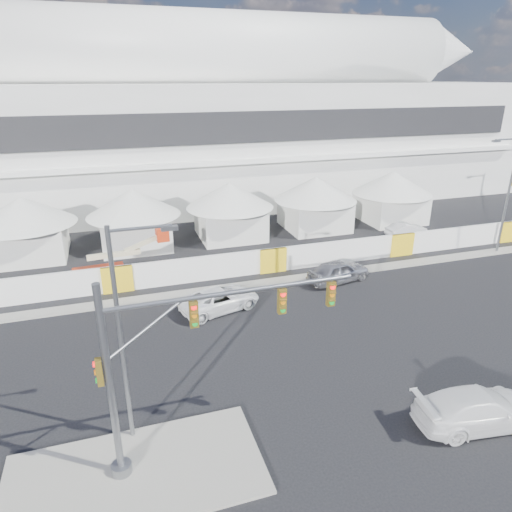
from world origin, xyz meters
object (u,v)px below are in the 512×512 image
object	(u,v)px
lot_car_a	(406,230)
traffic_mast	(163,368)
pickup_curb	(220,299)
streetlight_median	(126,323)
boom_lift	(108,269)
pickup_near	(478,408)
streetlight_curb	(507,187)
sedan_silver	(339,271)

from	to	relation	value
lot_car_a	traffic_mast	distance (m)	34.10
pickup_curb	traffic_mast	distance (m)	13.84
pickup_curb	streetlight_median	xyz separation A→B (m)	(-6.14, -10.32, 4.86)
traffic_mast	boom_lift	xyz separation A→B (m)	(-2.01, 19.41, -3.62)
pickup_near	streetlight_curb	bearing A→B (deg)	-38.86
sedan_silver	streetlight_curb	distance (m)	17.12
lot_car_a	streetlight_median	world-z (taller)	streetlight_median
streetlight_median	lot_car_a	bearing A→B (deg)	35.68
sedan_silver	pickup_curb	distance (m)	9.90
sedan_silver	traffic_mast	size ratio (longest dim) A/B	0.51
pickup_near	streetlight_median	world-z (taller)	streetlight_median
pickup_curb	traffic_mast	world-z (taller)	traffic_mast
lot_car_a	sedan_silver	bearing A→B (deg)	121.65
sedan_silver	pickup_curb	world-z (taller)	sedan_silver
traffic_mast	streetlight_curb	world-z (taller)	streetlight_curb
sedan_silver	boom_lift	bearing A→B (deg)	59.50
streetlight_median	pickup_near	bearing A→B (deg)	-14.95
streetlight_curb	boom_lift	bearing A→B (deg)	172.90
pickup_near	boom_lift	distance (m)	26.37
pickup_curb	streetlight_curb	bearing A→B (deg)	-98.81
pickup_curb	traffic_mast	bearing A→B (deg)	142.54
boom_lift	lot_car_a	bearing A→B (deg)	-0.04
sedan_silver	pickup_near	distance (m)	15.95
streetlight_median	boom_lift	world-z (taller)	streetlight_median
sedan_silver	streetlight_median	bearing A→B (deg)	114.45
sedan_silver	boom_lift	xyz separation A→B (m)	(-16.78, 5.43, 0.15)
boom_lift	streetlight_median	bearing A→B (deg)	-91.55
lot_car_a	boom_lift	world-z (taller)	boom_lift
sedan_silver	lot_car_a	bearing A→B (deg)	-68.81
lot_car_a	streetlight_curb	distance (m)	9.55
traffic_mast	sedan_silver	bearing A→B (deg)	43.41
pickup_curb	streetlight_curb	xyz separation A→B (m)	(26.06, 2.98, 5.15)
sedan_silver	traffic_mast	bearing A→B (deg)	120.85
lot_car_a	streetlight_curb	xyz separation A→B (m)	(4.95, -6.27, 5.24)
pickup_curb	lot_car_a	bearing A→B (deg)	-81.67
pickup_curb	pickup_near	size ratio (longest dim) A/B	0.94
pickup_curb	streetlight_curb	world-z (taller)	streetlight_curb
traffic_mast	lot_car_a	bearing A→B (deg)	39.53
pickup_curb	boom_lift	xyz separation A→B (m)	(-7.01, 7.10, 0.24)
pickup_curb	streetlight_median	distance (m)	12.96
pickup_near	streetlight_median	bearing A→B (deg)	81.78
pickup_near	pickup_curb	bearing A→B (deg)	37.56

